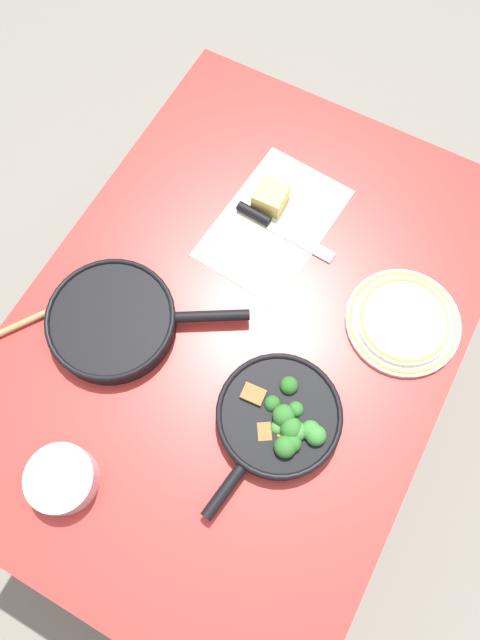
% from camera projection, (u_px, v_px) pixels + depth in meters
% --- Properties ---
extents(ground_plane, '(14.00, 14.00, 0.00)m').
position_uv_depth(ground_plane, '(240.00, 401.00, 1.96)').
color(ground_plane, slate).
extents(dining_table_red, '(1.30, 0.92, 0.76)m').
position_uv_depth(dining_table_red, '(240.00, 335.00, 1.32)').
color(dining_table_red, '#B72D28').
rests_on(dining_table_red, ground_plane).
extents(skillet_broccoli, '(0.37, 0.26, 0.07)m').
position_uv_depth(skillet_broccoli, '(280.00, 418.00, 1.15)').
color(skillet_broccoli, black).
rests_on(skillet_broccoli, dining_table_red).
extents(skillet_eggs, '(0.30, 0.40, 0.05)m').
position_uv_depth(skillet_eggs, '(113.00, 321.00, 1.23)').
color(skillet_eggs, black).
rests_on(skillet_eggs, dining_table_red).
extents(wooden_spoon, '(0.32, 0.23, 0.02)m').
position_uv_depth(wooden_spoon, '(45.00, 313.00, 1.25)').
color(wooden_spoon, '#A87A4C').
rests_on(wooden_spoon, dining_table_red).
extents(parchment_sheet, '(0.38, 0.26, 0.00)m').
position_uv_depth(parchment_sheet, '(274.00, 223.00, 1.34)').
color(parchment_sheet, silver).
rests_on(parchment_sheet, dining_table_red).
extents(grater_knife, '(0.04, 0.26, 0.02)m').
position_uv_depth(grater_knife, '(271.00, 224.00, 1.33)').
color(grater_knife, silver).
rests_on(grater_knife, dining_table_red).
extents(cheese_block, '(0.07, 0.07, 0.05)m').
position_uv_depth(cheese_block, '(271.00, 197.00, 1.34)').
color(cheese_block, '#E0C15B').
rests_on(cheese_block, dining_table_red).
extents(dinner_plate_stack, '(0.25, 0.25, 0.03)m').
position_uv_depth(dinner_plate_stack, '(404.00, 321.00, 1.24)').
color(dinner_plate_stack, silver).
rests_on(dinner_plate_stack, dining_table_red).
extents(prep_bowl_steel, '(0.13, 0.13, 0.06)m').
position_uv_depth(prep_bowl_steel, '(62.00, 479.00, 1.11)').
color(prep_bowl_steel, '#B7B7BC').
rests_on(prep_bowl_steel, dining_table_red).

